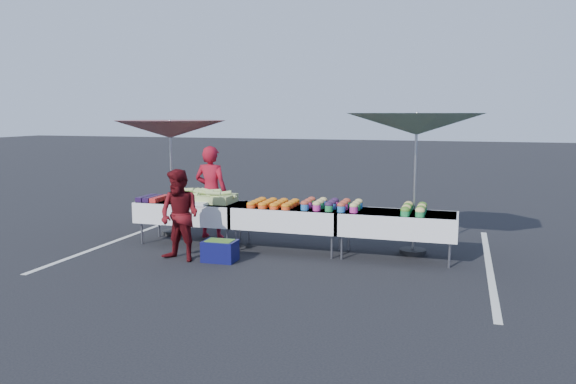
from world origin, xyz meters
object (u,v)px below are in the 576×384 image
(umbrella_right, at_px, (417,125))
(umbrella_left, at_px, (170,130))
(table_right, at_px, (397,223))
(table_center, at_px, (288,217))
(vendor, at_px, (211,192))
(storage_bin, at_px, (220,250))
(table_left, at_px, (191,211))
(customer, at_px, (180,215))

(umbrella_right, bearing_deg, umbrella_left, 177.50)
(table_right, height_order, umbrella_right, umbrella_right)
(table_center, xyz_separation_m, vendor, (-1.66, 0.55, 0.27))
(umbrella_right, height_order, storage_bin, umbrella_right)
(table_left, bearing_deg, table_center, 0.00)
(umbrella_left, height_order, storage_bin, umbrella_left)
(table_right, relative_size, umbrella_right, 0.61)
(table_right, distance_m, umbrella_left, 4.56)
(customer, height_order, umbrella_right, umbrella_right)
(table_center, distance_m, table_right, 1.80)
(table_center, height_order, storage_bin, table_center)
(table_left, distance_m, umbrella_right, 4.14)
(table_left, bearing_deg, vendor, 75.56)
(vendor, relative_size, customer, 1.19)
(customer, bearing_deg, vendor, 108.89)
(table_left, height_order, customer, customer)
(table_right, xyz_separation_m, umbrella_right, (0.23, 0.40, 1.53))
(storage_bin, bearing_deg, customer, -167.67)
(customer, bearing_deg, table_center, 48.73)
(umbrella_left, distance_m, storage_bin, 2.92)
(table_center, distance_m, vendor, 1.77)
(customer, distance_m, storage_bin, 0.83)
(table_center, distance_m, customer, 1.81)
(table_left, bearing_deg, storage_bin, -44.17)
(umbrella_right, bearing_deg, vendor, 177.67)
(table_right, distance_m, customer, 3.41)
(customer, distance_m, umbrella_right, 4.01)
(vendor, height_order, umbrella_left, umbrella_left)
(table_left, height_order, vendor, vendor)
(table_center, height_order, vendor, vendor)
(table_right, bearing_deg, umbrella_right, 60.41)
(table_left, relative_size, umbrella_left, 0.75)
(table_left, height_order, table_right, same)
(vendor, bearing_deg, customer, 98.87)
(table_left, xyz_separation_m, customer, (0.38, -1.11, 0.14))
(umbrella_right, xyz_separation_m, storage_bin, (-2.84, -1.36, -1.94))
(customer, xyz_separation_m, umbrella_right, (3.45, 1.51, 1.39))
(table_left, height_order, umbrella_right, umbrella_right)
(table_left, xyz_separation_m, umbrella_left, (-0.70, 0.60, 1.40))
(table_center, xyz_separation_m, storage_bin, (-0.82, -0.96, -0.41))
(table_center, bearing_deg, umbrella_left, 166.56)
(table_left, height_order, umbrella_left, umbrella_left)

